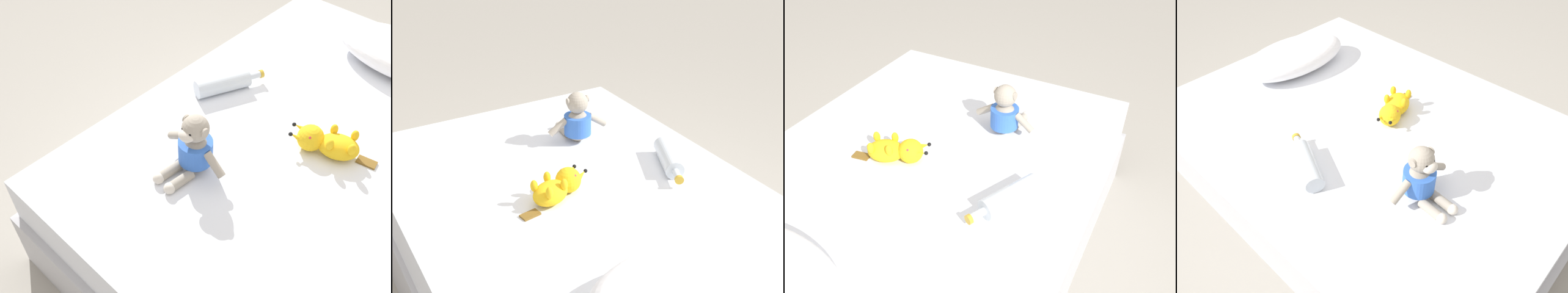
{
  "view_description": "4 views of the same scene",
  "coord_description": "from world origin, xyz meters",
  "views": [
    {
      "loc": [
        0.56,
        -1.25,
        1.74
      ],
      "look_at": [
        -0.21,
        -0.42,
        0.6
      ],
      "focal_mm": 42.98,
      "sensor_mm": 36.0,
      "label": 1
    },
    {
      "loc": [
        0.89,
        1.53,
        1.64
      ],
      "look_at": [
        -0.13,
        -0.2,
        0.58
      ],
      "focal_mm": 50.76,
      "sensor_mm": 36.0,
      "label": 2
    },
    {
      "loc": [
        -0.83,
        0.97,
        1.58
      ],
      "look_at": [
        -0.22,
        -0.19,
        0.57
      ],
      "focal_mm": 38.54,
      "sensor_mm": 36.0,
      "label": 3
    },
    {
      "loc": [
        -1.03,
        -0.95,
        1.63
      ],
      "look_at": [
        -0.21,
        -0.19,
        0.59
      ],
      "focal_mm": 35.53,
      "sensor_mm": 36.0,
      "label": 4
    }
  ],
  "objects": [
    {
      "name": "plush_yellow_creature",
      "position": [
        0.09,
        -0.04,
        0.54
      ],
      "size": [
        0.32,
        0.18,
        0.1
      ],
      "color": "yellow",
      "rests_on": "bed"
    },
    {
      "name": "glass_bottle",
      "position": [
        -0.42,
        -0.02,
        0.53
      ],
      "size": [
        0.18,
        0.3,
        0.08
      ],
      "color": "silver",
      "rests_on": "bed"
    },
    {
      "name": "pillow",
      "position": [
        0.04,
        0.63,
        0.57
      ],
      "size": [
        0.62,
        0.36,
        0.15
      ],
      "color": "white",
      "rests_on": "bed"
    },
    {
      "name": "plush_monkey",
      "position": [
        -0.21,
        -0.43,
        0.59
      ],
      "size": [
        0.29,
        0.23,
        0.24
      ],
      "color": "#9E9384",
      "rests_on": "bed"
    },
    {
      "name": "bed",
      "position": [
        0.0,
        0.0,
        0.24
      ],
      "size": [
        1.34,
        1.92,
        0.5
      ],
      "color": "#B2B2B7",
      "rests_on": "ground_plane"
    }
  ]
}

